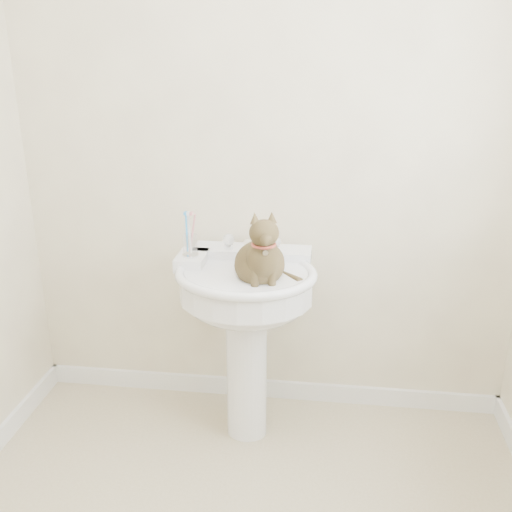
% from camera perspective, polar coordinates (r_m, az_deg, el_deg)
% --- Properties ---
extents(wall_back, '(2.20, 0.00, 2.50)m').
position_cam_1_polar(wall_back, '(2.45, 1.20, 11.41)').
color(wall_back, beige).
rests_on(wall_back, ground).
extents(baseboard_back, '(2.20, 0.02, 0.09)m').
position_cam_1_polar(baseboard_back, '(2.88, 1.00, -13.09)').
color(baseboard_back, white).
rests_on(baseboard_back, floor).
extents(pedestal_sink, '(0.59, 0.58, 0.81)m').
position_cam_1_polar(pedestal_sink, '(2.35, -1.03, -4.67)').
color(pedestal_sink, white).
rests_on(pedestal_sink, floor).
extents(faucet, '(0.28, 0.12, 0.14)m').
position_cam_1_polar(faucet, '(2.40, -0.50, 1.40)').
color(faucet, silver).
rests_on(faucet, pedestal_sink).
extents(soap_bar, '(0.10, 0.06, 0.03)m').
position_cam_1_polar(soap_bar, '(2.49, 0.50, 1.43)').
color(soap_bar, orange).
rests_on(soap_bar, pedestal_sink).
extents(toothbrush_cup, '(0.07, 0.07, 0.18)m').
position_cam_1_polar(toothbrush_cup, '(2.36, -6.61, 1.13)').
color(toothbrush_cup, silver).
rests_on(toothbrush_cup, pedestal_sink).
extents(cat, '(0.22, 0.27, 0.40)m').
position_cam_1_polar(cat, '(2.20, 0.45, -0.32)').
color(cat, brown).
rests_on(cat, pedestal_sink).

